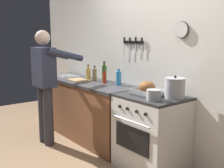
# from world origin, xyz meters

# --- Properties ---
(wall_back) EXTENTS (6.00, 0.13, 2.60)m
(wall_back) POSITION_xyz_m (0.00, 1.35, 1.30)
(wall_back) COLOR white
(wall_back) RESTS_ON ground
(counter_block) EXTENTS (2.03, 0.65, 0.90)m
(counter_block) POSITION_xyz_m (-1.21, 0.99, 0.46)
(counter_block) COLOR brown
(counter_block) RESTS_ON ground
(stove) EXTENTS (0.76, 0.67, 0.90)m
(stove) POSITION_xyz_m (0.22, 0.99, 0.45)
(stove) COLOR white
(stove) RESTS_ON ground
(person_cook) EXTENTS (0.51, 0.63, 1.66)m
(person_cook) POSITION_xyz_m (-1.31, 0.38, 0.95)
(person_cook) COLOR #383842
(person_cook) RESTS_ON ground
(roasting_pan) EXTENTS (0.35, 0.26, 0.16)m
(roasting_pan) POSITION_xyz_m (0.15, 0.97, 0.97)
(roasting_pan) COLOR #B7B7BC
(roasting_pan) RESTS_ON stove
(stock_pot) EXTENTS (0.23, 0.23, 0.25)m
(stock_pot) POSITION_xyz_m (0.46, 1.09, 1.01)
(stock_pot) COLOR #B7B7BC
(stock_pot) RESTS_ON stove
(saucepan) EXTENTS (0.16, 0.16, 0.12)m
(saucepan) POSITION_xyz_m (0.39, 0.83, 0.96)
(saucepan) COLOR #B7B7BC
(saucepan) RESTS_ON stove
(cutting_board) EXTENTS (0.36, 0.24, 0.02)m
(cutting_board) POSITION_xyz_m (-1.23, 0.87, 0.91)
(cutting_board) COLOR tan
(cutting_board) RESTS_ON counter_block
(bottle_hot_sauce) EXTENTS (0.05, 0.05, 0.20)m
(bottle_hot_sauce) POSITION_xyz_m (-0.80, 1.06, 0.98)
(bottle_hot_sauce) COLOR red
(bottle_hot_sauce) RESTS_ON counter_block
(bottle_dish_soap) EXTENTS (0.07, 0.07, 0.24)m
(bottle_dish_soap) POSITION_xyz_m (-0.56, 1.13, 1.00)
(bottle_dish_soap) COLOR #338CCC
(bottle_dish_soap) RESTS_ON counter_block
(bottle_olive_oil) EXTENTS (0.07, 0.07, 0.30)m
(bottle_olive_oil) POSITION_xyz_m (-0.98, 1.19, 1.03)
(bottle_olive_oil) COLOR #385623
(bottle_olive_oil) RESTS_ON counter_block
(bottle_vinegar) EXTENTS (0.06, 0.06, 0.23)m
(bottle_vinegar) POSITION_xyz_m (-1.09, 1.09, 0.99)
(bottle_vinegar) COLOR #997F4C
(bottle_vinegar) RESTS_ON counter_block
(bottle_cooking_oil) EXTENTS (0.07, 0.07, 0.24)m
(bottle_cooking_oil) POSITION_xyz_m (-1.20, 1.04, 1.00)
(bottle_cooking_oil) COLOR gold
(bottle_cooking_oil) RESTS_ON counter_block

